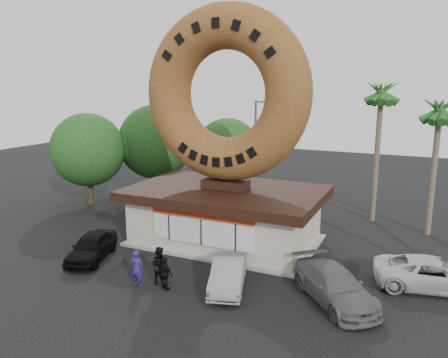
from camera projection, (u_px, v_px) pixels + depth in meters
ground at (173, 281)px, 20.96m from camera, size 90.00×90.00×0.00m
donut_shop at (225, 213)px, 25.88m from camera, size 11.20×7.20×3.80m
giant_donut at (226, 94)px, 24.40m from camera, size 9.82×2.50×9.82m
tree_west at (156, 142)px, 35.39m from camera, size 6.00×6.00×7.65m
tree_mid at (227, 151)px, 35.03m from camera, size 5.20×5.20×6.63m
tree_far at (88, 150)px, 33.36m from camera, size 5.60×5.60×7.14m
palm_near at (381, 97)px, 28.46m from camera, size 2.60×2.60×9.75m
palm_far at (440, 115)px, 25.88m from camera, size 2.60×2.60×8.75m
street_lamp at (257, 145)px, 34.93m from camera, size 2.11×0.20×8.00m
person_left at (137, 268)px, 20.28m from camera, size 0.68×0.47×1.78m
person_center at (159, 265)px, 20.50m from camera, size 0.92×0.73×1.85m
person_right at (165, 274)px, 19.94m from camera, size 0.99×0.59×1.58m
car_black at (92, 247)px, 23.45m from camera, size 2.92×4.48×1.42m
car_silver at (228, 273)px, 20.21m from camera, size 2.68×4.41×1.37m
car_grey at (334, 286)px, 18.89m from camera, size 4.88×5.13×1.46m
car_white at (434, 274)px, 20.06m from camera, size 5.61×3.40×1.46m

